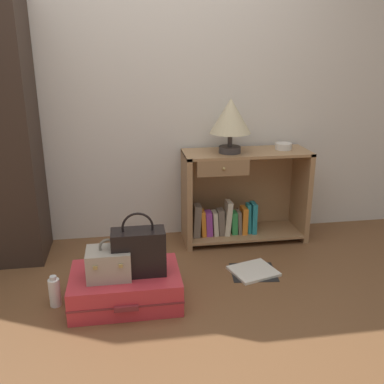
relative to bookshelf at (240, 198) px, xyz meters
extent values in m
plane|color=brown|center=(-0.69, -1.25, -0.36)|extent=(9.00, 9.00, 0.00)
cube|color=silver|center=(-0.69, 0.25, 0.94)|extent=(6.40, 0.10, 2.60)
cube|color=#A37A51|center=(-0.44, -0.02, 0.02)|extent=(0.04, 0.37, 0.74)
cube|color=#A37A51|center=(0.51, -0.02, 0.02)|extent=(0.04, 0.37, 0.74)
cube|color=#A37A51|center=(0.04, -0.02, 0.38)|extent=(0.99, 0.37, 0.02)
cube|color=#A37A51|center=(0.04, -0.02, -0.30)|extent=(0.91, 0.37, 0.02)
cube|color=#A37A51|center=(0.04, 0.16, 0.02)|extent=(0.91, 0.01, 0.72)
cube|color=#8F6B47|center=(-0.19, -0.19, 0.31)|extent=(0.40, 0.02, 0.12)
sphere|color=#9E844C|center=(-0.19, -0.20, 0.31)|extent=(0.02, 0.02, 0.02)
cube|color=#726659|center=(-0.36, -0.04, -0.16)|extent=(0.07, 0.11, 0.26)
cube|color=orange|center=(-0.31, -0.04, -0.18)|extent=(0.05, 0.10, 0.21)
cube|color=purple|center=(-0.27, -0.04, -0.19)|extent=(0.06, 0.09, 0.20)
cube|color=beige|center=(-0.21, -0.04, -0.19)|extent=(0.05, 0.10, 0.20)
cube|color=#726659|center=(-0.16, -0.04, -0.18)|extent=(0.06, 0.10, 0.22)
cube|color=beige|center=(-0.11, -0.04, -0.15)|extent=(0.06, 0.12, 0.28)
cube|color=green|center=(-0.05, -0.04, -0.20)|extent=(0.05, 0.09, 0.19)
cube|color=#726659|center=(-0.01, -0.04, -0.19)|extent=(0.04, 0.11, 0.20)
cube|color=orange|center=(0.03, -0.04, -0.18)|extent=(0.04, 0.12, 0.22)
cube|color=teal|center=(0.07, -0.04, -0.17)|extent=(0.04, 0.08, 0.25)
cube|color=teal|center=(0.11, -0.04, -0.16)|extent=(0.04, 0.12, 0.25)
cylinder|color=#3D3838|center=(-0.11, -0.04, 0.41)|extent=(0.17, 0.17, 0.05)
cylinder|color=#3D3838|center=(-0.11, -0.04, 0.49)|extent=(0.04, 0.04, 0.10)
cone|color=beige|center=(-0.11, -0.04, 0.67)|extent=(0.31, 0.31, 0.26)
cylinder|color=silver|center=(0.34, 0.00, 0.41)|extent=(0.13, 0.13, 0.05)
cube|color=#D1333D|center=(-0.94, -0.83, -0.25)|extent=(0.67, 0.45, 0.20)
cube|color=maroon|center=(-0.94, -0.83, -0.25)|extent=(0.68, 0.46, 0.01)
cube|color=maroon|center=(-0.94, -1.06, -0.25)|extent=(0.14, 0.02, 0.03)
cube|color=#A89E8E|center=(-1.03, -0.86, -0.06)|extent=(0.26, 0.20, 0.18)
torus|color=slate|center=(-1.03, -0.86, 0.04)|extent=(0.11, 0.02, 0.11)
cube|color=tan|center=(-1.10, -0.97, -0.03)|extent=(0.02, 0.01, 0.02)
cube|color=tan|center=(-0.96, -0.97, -0.03)|extent=(0.02, 0.01, 0.02)
cube|color=black|center=(-0.85, -0.84, -0.01)|extent=(0.32, 0.16, 0.28)
torus|color=black|center=(-0.85, -0.84, 0.15)|extent=(0.19, 0.01, 0.19)
cylinder|color=white|center=(-1.37, -0.80, -0.27)|extent=(0.07, 0.07, 0.18)
cylinder|color=silver|center=(-1.37, -0.80, -0.17)|extent=(0.04, 0.04, 0.02)
cube|color=white|center=(-0.05, -0.59, -0.35)|extent=(0.36, 0.34, 0.02)
cube|color=black|center=(-0.05, -0.59, -0.35)|extent=(0.34, 0.31, 0.01)
camera|label=1|loc=(-0.91, -3.24, 1.16)|focal=40.80mm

